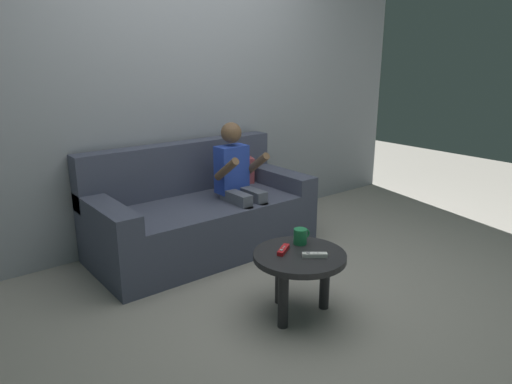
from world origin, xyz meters
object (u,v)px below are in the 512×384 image
object	(u,v)px
couch	(200,214)
coffee_table	(299,264)
coffee_mug	(301,236)
person_seated_on_couch	(239,180)
game_remote_white_near_edge	(315,255)
game_remote_red_center	(283,250)

from	to	relation	value
couch	coffee_table	size ratio (longest dim) A/B	3.14
couch	coffee_mug	bearing A→B (deg)	-88.29
person_seated_on_couch	game_remote_white_near_edge	distance (m)	1.15
coffee_table	game_remote_red_center	world-z (taller)	game_remote_red_center
coffee_table	coffee_mug	world-z (taller)	coffee_mug
couch	coffee_mug	world-z (taller)	couch
couch	person_seated_on_couch	world-z (taller)	person_seated_on_couch
person_seated_on_couch	coffee_mug	xyz separation A→B (m)	(-0.21, -0.91, -0.13)
person_seated_on_couch	coffee_table	size ratio (longest dim) A/B	1.85
couch	person_seated_on_couch	xyz separation A→B (m)	(0.24, -0.18, 0.28)
person_seated_on_couch	game_remote_red_center	xyz separation A→B (m)	(-0.37, -0.94, -0.16)
coffee_table	game_remote_red_center	bearing A→B (deg)	130.22
person_seated_on_couch	game_remote_white_near_edge	xyz separation A→B (m)	(-0.28, -1.10, -0.16)
person_seated_on_couch	coffee_mug	size ratio (longest dim) A/B	8.42
couch	game_remote_red_center	xyz separation A→B (m)	(-0.13, -1.12, 0.11)
game_remote_white_near_edge	couch	bearing A→B (deg)	88.23
game_remote_red_center	coffee_mug	size ratio (longest dim) A/B	1.17
couch	person_seated_on_couch	bearing A→B (deg)	-36.72
person_seated_on_couch	game_remote_red_center	bearing A→B (deg)	-111.77
game_remote_red_center	coffee_table	bearing A→B (deg)	-49.78
game_remote_white_near_edge	coffee_mug	size ratio (longest dim) A/B	1.12
coffee_mug	person_seated_on_couch	bearing A→B (deg)	76.88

